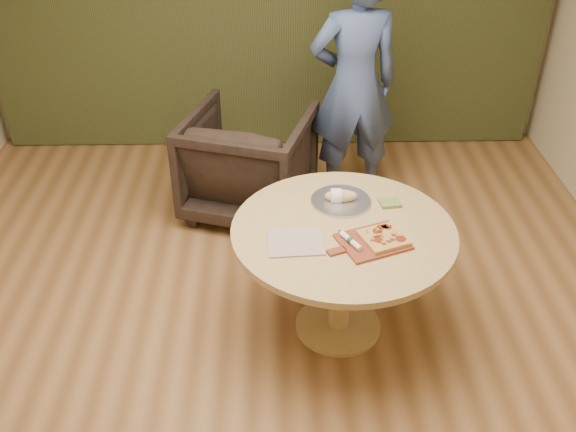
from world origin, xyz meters
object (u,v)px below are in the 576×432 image
(serving_tray, at_px, (341,201))
(person_standing, at_px, (354,85))
(pedestal_table, at_px, (342,249))
(pizza_paddle, at_px, (371,242))
(flatbread_pizza, at_px, (383,238))
(armchair, at_px, (249,158))
(cutlery_roll, at_px, (351,241))
(bread_roll, at_px, (340,196))

(serving_tray, distance_m, person_standing, 1.35)
(pedestal_table, xyz_separation_m, pizza_paddle, (0.14, -0.14, 0.15))
(flatbread_pizza, bearing_deg, pizza_paddle, -168.00)
(pizza_paddle, distance_m, flatbread_pizza, 0.07)
(armchair, xyz_separation_m, person_standing, (0.80, 0.22, 0.49))
(flatbread_pizza, xyz_separation_m, armchair, (-0.78, 1.50, -0.32))
(pizza_paddle, xyz_separation_m, armchair, (-0.71, 1.51, -0.30))
(pedestal_table, xyz_separation_m, flatbread_pizza, (0.20, -0.13, 0.17))
(cutlery_roll, height_order, armchair, armchair)
(person_standing, bearing_deg, bread_roll, 71.20)
(pizza_paddle, xyz_separation_m, flatbread_pizza, (0.07, 0.01, 0.02))
(serving_tray, bearing_deg, pizza_paddle, -73.04)
(pedestal_table, height_order, cutlery_roll, cutlery_roll)
(pizza_paddle, bearing_deg, pedestal_table, 111.55)
(pizza_paddle, xyz_separation_m, bread_roll, (-0.14, 0.42, 0.04))
(flatbread_pizza, relative_size, serving_tray, 0.80)
(cutlery_roll, bearing_deg, pedestal_table, 67.41)
(bread_roll, bearing_deg, flatbread_pizza, -63.45)
(pizza_paddle, relative_size, serving_tray, 1.33)
(bread_roll, xyz_separation_m, armchair, (-0.58, 1.10, -0.34))
(cutlery_roll, relative_size, serving_tray, 0.51)
(bread_roll, bearing_deg, pizza_paddle, -71.93)
(pedestal_table, relative_size, bread_roll, 6.55)
(flatbread_pizza, xyz_separation_m, serving_tray, (-0.19, 0.40, -0.02))
(pedestal_table, distance_m, pizza_paddle, 0.25)
(bread_roll, bearing_deg, armchair, 117.79)
(pizza_paddle, bearing_deg, cutlery_roll, 165.42)
(cutlery_roll, relative_size, armchair, 0.20)
(flatbread_pizza, bearing_deg, armchair, 117.46)
(bread_roll, bearing_deg, person_standing, 80.57)
(bread_roll, relative_size, person_standing, 0.10)
(flatbread_pizza, bearing_deg, pedestal_table, 147.03)
(pedestal_table, height_order, armchair, armchair)
(pedestal_table, distance_m, cutlery_roll, 0.23)
(pedestal_table, xyz_separation_m, serving_tray, (0.01, 0.27, 0.15))
(pedestal_table, xyz_separation_m, person_standing, (0.22, 1.59, 0.33))
(pizza_paddle, xyz_separation_m, person_standing, (0.08, 1.74, 0.19))
(pedestal_table, height_order, serving_tray, serving_tray)
(flatbread_pizza, distance_m, person_standing, 1.73)
(person_standing, bearing_deg, armchair, 6.09)
(person_standing, bearing_deg, pizza_paddle, 77.89)
(flatbread_pizza, xyz_separation_m, bread_roll, (-0.20, 0.40, 0.02))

